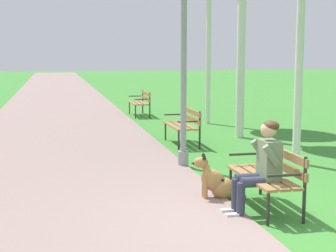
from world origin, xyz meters
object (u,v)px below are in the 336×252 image
park_bench_mid (184,123)px  dog_shepherd (217,182)px  person_seated_on_near_bench (261,164)px  park_bench_near (269,172)px  lamp_post_near (184,58)px  park_bench_far (141,101)px

park_bench_mid → dog_shepherd: 4.66m
person_seated_on_near_bench → dog_shepherd: size_ratio=1.50×
park_bench_near → person_seated_on_near_bench: bearing=-132.2°
dog_shepherd → lamp_post_near: bearing=88.2°
person_seated_on_near_bench → dog_shepherd: 0.96m
park_bench_far → lamp_post_near: (-0.56, -8.14, 1.53)m
park_bench_near → dog_shepherd: size_ratio=1.80×
park_bench_near → park_bench_mid: 5.16m
lamp_post_near → park_bench_near: bearing=-80.1°
park_bench_mid → person_seated_on_near_bench: (-0.33, -5.38, 0.17)m
park_bench_far → person_seated_on_near_bench: size_ratio=1.20×
park_bench_far → person_seated_on_near_bench: person_seated_on_near_bench is taller
person_seated_on_near_bench → dog_shepherd: bearing=114.2°
person_seated_on_near_bench → park_bench_far: bearing=88.6°
park_bench_near → park_bench_far: same height
dog_shepherd → lamp_post_near: size_ratio=0.21×
park_bench_near → person_seated_on_near_bench: person_seated_on_near_bench is taller
park_bench_near → lamp_post_near: 3.23m
park_bench_mid → lamp_post_near: (-0.62, -2.35, 1.53)m
person_seated_on_near_bench → lamp_post_near: bearing=95.3°
person_seated_on_near_bench → dog_shepherd: (-0.35, 0.78, -0.42)m
park_bench_far → lamp_post_near: lamp_post_near is taller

